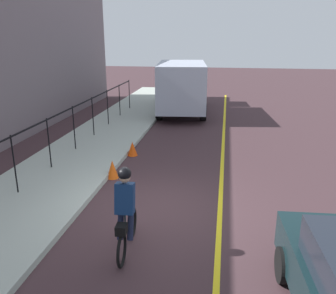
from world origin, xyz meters
TOP-DOWN VIEW (x-y plane):
  - ground_plane at (0.00, 0.00)m, footprint 80.00×80.00m
  - lane_line_centre at (0.00, -1.60)m, footprint 36.00×0.12m
  - sidewalk at (0.00, 3.40)m, footprint 40.00×3.20m
  - iron_fence at (1.00, 3.80)m, footprint 21.28×0.04m
  - cyclist_lead at (-1.97, 0.22)m, footprint 1.71×0.38m
  - box_truck_background at (11.56, 0.80)m, footprint 6.92×3.13m
  - traffic_cone_near at (3.93, 1.64)m, footprint 0.36×0.36m
  - traffic_cone_far at (1.76, 1.70)m, footprint 0.36×0.36m

SIDE VIEW (x-z plane):
  - ground_plane at x=0.00m, z-range 0.00..0.00m
  - lane_line_centre at x=0.00m, z-range 0.00..0.01m
  - sidewalk at x=0.00m, z-range 0.00..0.15m
  - traffic_cone_near at x=3.93m, z-range 0.00..0.52m
  - traffic_cone_far at x=1.76m, z-range 0.00..0.57m
  - cyclist_lead at x=-1.97m, z-range 0.00..1.82m
  - iron_fence at x=1.00m, z-range 0.54..2.14m
  - box_truck_background at x=11.56m, z-range 0.16..2.94m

